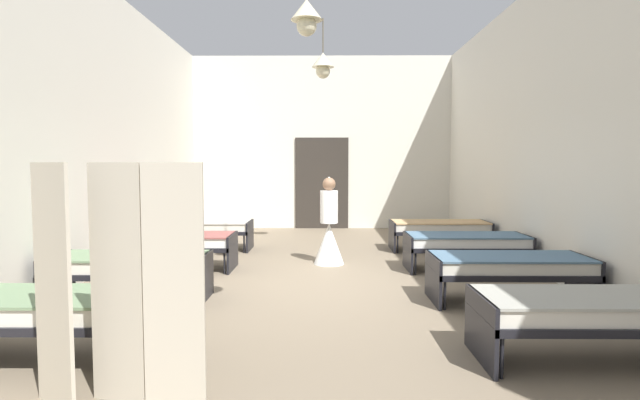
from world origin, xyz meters
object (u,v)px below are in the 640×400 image
Objects in this scene: bed_left_row_0 at (45,310)px; bed_left_row_2 at (175,242)px; nurse_near_aisle at (329,233)px; privacy_screen at (115,285)px; bed_left_row_1 at (129,266)px; bed_right_row_0 at (590,311)px; bed_right_row_2 at (466,243)px; bed_left_row_3 at (203,228)px; bed_right_row_1 at (509,267)px; bed_right_row_3 at (439,228)px.

bed_left_row_2 is at bearing 90.00° from bed_left_row_0.
privacy_screen is at bearing -117.44° from nurse_near_aisle.
nurse_near_aisle is at bearing 43.69° from bed_left_row_1.
bed_right_row_0 is 1.28× the size of nurse_near_aisle.
bed_right_row_2 is 1.00× the size of bed_left_row_3.
nurse_near_aisle is at bearing 167.78° from bed_right_row_2.
privacy_screen reaches higher than bed_right_row_1.
bed_right_row_0 is 1.00× the size of bed_left_row_2.
bed_left_row_3 is (-4.67, 1.90, 0.00)m from bed_right_row_2.
bed_right_row_3 is at bearing 90.00° from bed_right_row_0.
bed_left_row_0 is 1.00× the size of bed_right_row_0.
nurse_near_aisle reaches higher than bed_left_row_0.
bed_left_row_0 is 1.00× the size of bed_right_row_2.
bed_left_row_3 is at bearing 90.00° from bed_left_row_1.
bed_left_row_2 and bed_left_row_3 have the same top height.
bed_left_row_1 is 1.00× the size of bed_right_row_2.
bed_left_row_0 is 1.31m from privacy_screen.
nurse_near_aisle is at bearing 59.82° from bed_left_row_0.
bed_left_row_2 is 4.67m from bed_right_row_2.
bed_left_row_0 is 3.80m from bed_left_row_2.
nurse_near_aisle is (-2.19, 2.37, 0.09)m from bed_right_row_1.
bed_right_row_0 is (4.67, 0.00, 0.00)m from bed_left_row_0.
bed_left_row_1 is at bearing -90.00° from bed_left_row_3.
bed_left_row_1 is at bearing -157.88° from bed_right_row_2.
privacy_screen reaches higher than bed_left_row_2.
bed_left_row_1 and bed_left_row_3 have the same top height.
privacy_screen reaches higher than nurse_near_aisle.
bed_left_row_3 is at bearing 180.00° from bed_right_row_3.
nurse_near_aisle is (2.49, 4.27, 0.09)m from bed_left_row_0.
bed_right_row_1 is 1.28× the size of nurse_near_aisle.
bed_right_row_2 and bed_left_row_3 have the same top height.
bed_left_row_1 is 4.67m from bed_right_row_1.
bed_right_row_0 is 1.00× the size of bed_right_row_3.
bed_left_row_3 is at bearing 113.79° from privacy_screen.
bed_right_row_1 is at bearing 51.48° from privacy_screen.
privacy_screen reaches higher than bed_left_row_1.
bed_right_row_0 is 3.80m from bed_right_row_2.
nurse_near_aisle is (-2.19, -1.43, 0.09)m from bed_right_row_3.
bed_left_row_0 is 1.00× the size of bed_left_row_2.
bed_left_row_3 is 1.00× the size of bed_right_row_3.
bed_right_row_3 is at bearing 22.12° from bed_left_row_2.
nurse_near_aisle is (-2.19, 4.27, 0.09)m from bed_right_row_0.
bed_left_row_2 and bed_right_row_3 have the same top height.
bed_left_row_0 is 1.28× the size of nurse_near_aisle.
bed_left_row_3 and bed_right_row_3 have the same top height.
bed_right_row_0 is 7.37m from bed_left_row_3.
bed_left_row_2 is 1.00× the size of bed_right_row_2.
bed_right_row_3 is (0.00, 1.90, 0.00)m from bed_right_row_2.
bed_left_row_1 is (0.00, 1.90, 0.00)m from bed_left_row_0.
bed_left_row_0 is at bearing 155.16° from privacy_screen.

